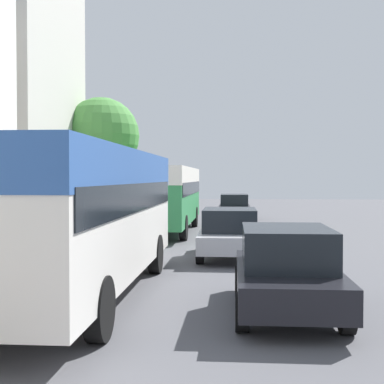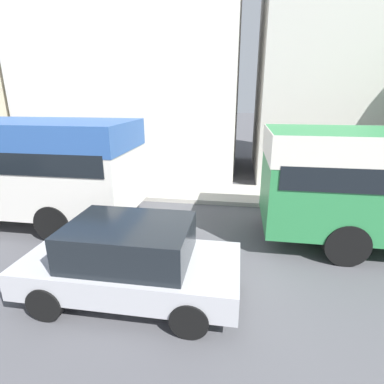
{
  "view_description": "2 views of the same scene",
  "coord_description": "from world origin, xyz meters",
  "px_view_note": "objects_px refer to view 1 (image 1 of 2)",
  "views": [
    {
      "loc": [
        1.36,
        -1.68,
        2.48
      ],
      "look_at": [
        -0.25,
        18.87,
        1.92
      ],
      "focal_mm": 50.0,
      "sensor_mm": 36.0,
      "label": 1
    },
    {
      "loc": [
        5.92,
        16.69,
        3.73
      ],
      "look_at": [
        -1.84,
        15.46,
        1.16
      ],
      "focal_mm": 28.0,
      "sensor_mm": 36.0,
      "label": 2
    }
  ],
  "objects_px": {
    "car_far_curb": "(286,269)",
    "car_distant": "(230,232)",
    "bus_lead": "(78,202)",
    "car_crossing": "(234,206)",
    "bus_following": "(164,190)",
    "pedestrian_near_curb": "(99,203)"
  },
  "relations": [
    {
      "from": "pedestrian_near_curb",
      "to": "bus_lead",
      "type": "bearing_deg",
      "value": -77.04
    },
    {
      "from": "bus_lead",
      "to": "pedestrian_near_curb",
      "type": "distance_m",
      "value": 17.96
    },
    {
      "from": "bus_following",
      "to": "bus_lead",
      "type": "bearing_deg",
      "value": -90.27
    },
    {
      "from": "bus_following",
      "to": "pedestrian_near_curb",
      "type": "bearing_deg",
      "value": 132.73
    },
    {
      "from": "car_crossing",
      "to": "pedestrian_near_curb",
      "type": "height_order",
      "value": "pedestrian_near_curb"
    },
    {
      "from": "car_distant",
      "to": "pedestrian_near_curb",
      "type": "height_order",
      "value": "pedestrian_near_curb"
    },
    {
      "from": "bus_lead",
      "to": "car_crossing",
      "type": "relative_size",
      "value": 2.17
    },
    {
      "from": "pedestrian_near_curb",
      "to": "car_distant",
      "type": "bearing_deg",
      "value": -58.89
    },
    {
      "from": "bus_following",
      "to": "car_crossing",
      "type": "relative_size",
      "value": 2.2
    },
    {
      "from": "bus_lead",
      "to": "bus_following",
      "type": "distance_m",
      "value": 13.07
    },
    {
      "from": "bus_following",
      "to": "car_distant",
      "type": "xyz_separation_m",
      "value": [
        3.01,
        -7.34,
        -1.12
      ]
    },
    {
      "from": "car_distant",
      "to": "pedestrian_near_curb",
      "type": "relative_size",
      "value": 2.18
    },
    {
      "from": "car_far_curb",
      "to": "car_distant",
      "type": "height_order",
      "value": "car_far_curb"
    },
    {
      "from": "car_distant",
      "to": "bus_following",
      "type": "bearing_deg",
      "value": 112.32
    },
    {
      "from": "car_crossing",
      "to": "car_far_curb",
      "type": "bearing_deg",
      "value": -87.59
    },
    {
      "from": "car_distant",
      "to": "car_far_curb",
      "type": "bearing_deg",
      "value": -80.73
    },
    {
      "from": "car_distant",
      "to": "bus_lead",
      "type": "bearing_deg",
      "value": -118.22
    },
    {
      "from": "bus_following",
      "to": "car_distant",
      "type": "height_order",
      "value": "bus_following"
    },
    {
      "from": "bus_lead",
      "to": "car_crossing",
      "type": "xyz_separation_m",
      "value": [
        3.23,
        21.18,
        -1.2
      ]
    },
    {
      "from": "car_far_curb",
      "to": "bus_following",
      "type": "bearing_deg",
      "value": 106.32
    },
    {
      "from": "car_crossing",
      "to": "bus_lead",
      "type": "bearing_deg",
      "value": -98.66
    },
    {
      "from": "bus_following",
      "to": "pedestrian_near_curb",
      "type": "xyz_separation_m",
      "value": [
        -4.08,
        4.42,
        -0.81
      ]
    }
  ]
}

